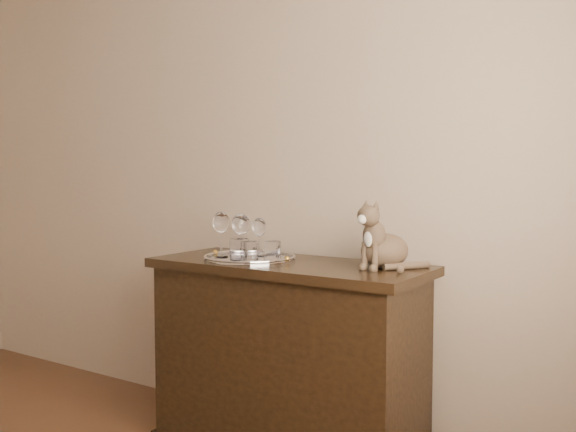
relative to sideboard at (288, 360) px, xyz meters
name	(u,v)px	position (x,y,z in m)	size (l,w,h in m)	color
wall_back	(223,149)	(-0.60, 0.31, 0.93)	(4.00, 0.10, 2.70)	tan
sideboard	(288,360)	(0.00, 0.00, 0.00)	(1.20, 0.50, 0.85)	black
tray	(250,259)	(-0.18, -0.03, 0.43)	(0.40, 0.40, 0.01)	silver
wine_glass_a	(243,235)	(-0.25, 0.01, 0.53)	(0.07, 0.07, 0.18)	silver
wine_glass_b	(259,237)	(-0.18, 0.03, 0.52)	(0.06, 0.06, 0.17)	white
wine_glass_c	(221,234)	(-0.31, -0.07, 0.53)	(0.08, 0.08, 0.20)	white
wine_glass_d	(240,236)	(-0.22, -0.05, 0.53)	(0.07, 0.07, 0.19)	white
tumbler_a	(249,251)	(-0.12, -0.12, 0.47)	(0.07, 0.07, 0.08)	white
tumbler_b	(239,249)	(-0.17, -0.12, 0.48)	(0.08, 0.08, 0.09)	white
tumbler_c	(272,251)	(-0.06, -0.04, 0.47)	(0.07, 0.07, 0.08)	white
cat	(385,234)	(0.41, 0.08, 0.56)	(0.27, 0.25, 0.27)	#483A2B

